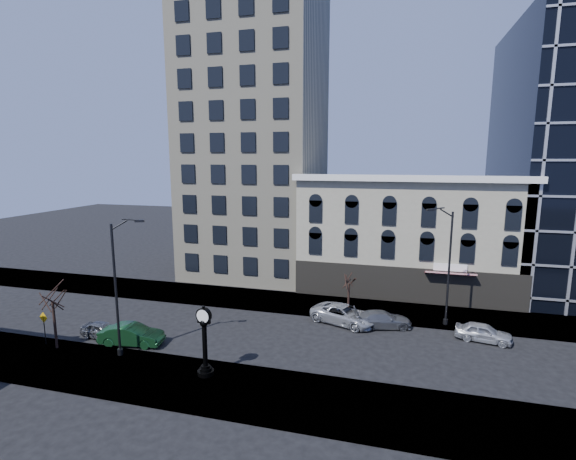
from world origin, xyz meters
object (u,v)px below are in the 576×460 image
(street_lamp_near, at_px, (124,251))
(car_near_a, at_px, (103,330))
(warning_sign, at_px, (44,322))
(street_clock, at_px, (205,344))
(car_near_b, at_px, (132,335))

(street_lamp_near, relative_size, car_near_a, 2.68)
(warning_sign, bearing_deg, street_clock, 5.09)
(car_near_a, distance_m, car_near_b, 2.98)
(warning_sign, relative_size, car_near_b, 0.53)
(street_lamp_near, relative_size, warning_sign, 3.96)
(car_near_b, bearing_deg, warning_sign, 98.65)
(car_near_a, bearing_deg, warning_sign, 133.83)
(street_lamp_near, bearing_deg, street_clock, -31.31)
(street_lamp_near, xyz_separation_m, car_near_a, (-4.01, 2.06, -7.10))
(street_lamp_near, relative_size, car_near_b, 2.11)
(warning_sign, bearing_deg, car_near_a, 44.73)
(street_lamp_near, bearing_deg, warning_sign, 161.36)
(street_lamp_near, height_order, car_near_a, street_lamp_near)
(car_near_b, bearing_deg, street_lamp_near, -155.28)
(warning_sign, distance_m, car_near_b, 6.55)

